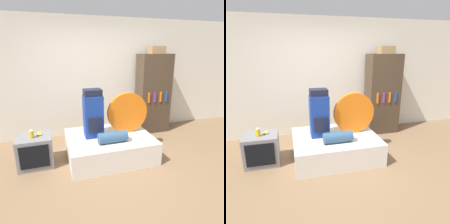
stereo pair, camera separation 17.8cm
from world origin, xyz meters
TOP-DOWN VIEW (x-y plane):
  - ground_plane at (0.00, 0.00)m, footprint 16.00×16.00m
  - wall_back at (0.00, 1.88)m, footprint 8.00×0.05m
  - bed at (-0.05, 0.64)m, footprint 1.51×1.19m
  - backpack at (-0.32, 0.72)m, footprint 0.33×0.29m
  - tent_bag at (0.33, 0.71)m, footprint 0.77×0.09m
  - sleeping_roll at (-0.07, 0.36)m, footprint 0.50×0.19m
  - television at (-1.34, 0.71)m, footprint 0.56×0.49m
  - canister at (-1.36, 0.67)m, footprint 0.07×0.07m
  - banana_bunch at (-1.25, 0.77)m, footprint 0.11×0.14m
  - bookshelf at (1.32, 1.56)m, footprint 0.74×0.45m
  - cardboard_box at (1.35, 1.58)m, footprint 0.34×0.23m

SIDE VIEW (x-z plane):
  - ground_plane at x=0.00m, z-range 0.00..0.00m
  - bed at x=-0.05m, z-range 0.00..0.41m
  - television at x=-1.34m, z-range 0.00..0.53m
  - sleeping_roll at x=-0.07m, z-range 0.41..0.60m
  - banana_bunch at x=-1.25m, z-range 0.53..0.56m
  - canister at x=-1.36m, z-range 0.53..0.67m
  - tent_bag at x=0.33m, z-range 0.41..1.17m
  - backpack at x=-0.32m, z-range 0.40..1.26m
  - bookshelf at x=1.32m, z-range 0.00..1.83m
  - wall_back at x=0.00m, z-range 0.00..2.60m
  - cardboard_box at x=1.35m, z-range 1.83..1.99m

